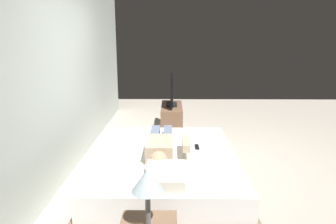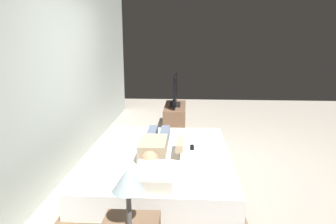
{
  "view_description": "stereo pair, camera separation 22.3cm",
  "coord_description": "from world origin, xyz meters",
  "px_view_note": "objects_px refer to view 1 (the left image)",
  "views": [
    {
      "loc": [
        -4.15,
        0.34,
        1.77
      ],
      "look_at": [
        0.43,
        0.39,
        0.69
      ],
      "focal_mm": 33.41,
      "sensor_mm": 36.0,
      "label": 1
    },
    {
      "loc": [
        -4.14,
        0.12,
        1.77
      ],
      "look_at": [
        0.43,
        0.39,
        0.69
      ],
      "focal_mm": 33.41,
      "sensor_mm": 36.0,
      "label": 2
    }
  ],
  "objects_px": {
    "tv": "(172,91)",
    "bed": "(167,176)",
    "remote": "(197,147)",
    "person": "(162,145)",
    "lamp": "(147,181)",
    "pillow": "(165,176)",
    "tv_stand": "(172,118)"
  },
  "relations": [
    {
      "from": "pillow",
      "to": "tv",
      "type": "xyz_separation_m",
      "value": [
        3.39,
        -0.06,
        0.18
      ]
    },
    {
      "from": "pillow",
      "to": "tv",
      "type": "height_order",
      "value": "tv"
    },
    {
      "from": "pillow",
      "to": "tv_stand",
      "type": "bearing_deg",
      "value": -0.97
    },
    {
      "from": "remote",
      "to": "lamp",
      "type": "relative_size",
      "value": 0.36
    },
    {
      "from": "tv_stand",
      "to": "tv",
      "type": "bearing_deg",
      "value": 165.96
    },
    {
      "from": "tv",
      "to": "remote",
      "type": "bearing_deg",
      "value": -173.31
    },
    {
      "from": "bed",
      "to": "tv_stand",
      "type": "distance_m",
      "value": 2.66
    },
    {
      "from": "tv",
      "to": "person",
      "type": "bearing_deg",
      "value": 177.53
    },
    {
      "from": "pillow",
      "to": "tv_stand",
      "type": "height_order",
      "value": "pillow"
    },
    {
      "from": "bed",
      "to": "person",
      "type": "height_order",
      "value": "person"
    },
    {
      "from": "remote",
      "to": "bed",
      "type": "bearing_deg",
      "value": 117.32
    },
    {
      "from": "bed",
      "to": "tv_stand",
      "type": "bearing_deg",
      "value": -1.23
    },
    {
      "from": "person",
      "to": "remote",
      "type": "bearing_deg",
      "value": -69.53
    },
    {
      "from": "bed",
      "to": "tv_stand",
      "type": "height_order",
      "value": "bed"
    },
    {
      "from": "lamp",
      "to": "pillow",
      "type": "bearing_deg",
      "value": -9.65
    },
    {
      "from": "tv_stand",
      "to": "pillow",
      "type": "bearing_deg",
      "value": 179.03
    },
    {
      "from": "person",
      "to": "remote",
      "type": "distance_m",
      "value": 0.44
    },
    {
      "from": "bed",
      "to": "tv",
      "type": "distance_m",
      "value": 2.72
    },
    {
      "from": "pillow",
      "to": "remote",
      "type": "height_order",
      "value": "pillow"
    },
    {
      "from": "remote",
      "to": "lamp",
      "type": "xyz_separation_m",
      "value": [
        -1.52,
        0.45,
        0.3
      ]
    },
    {
      "from": "bed",
      "to": "remote",
      "type": "bearing_deg",
      "value": -62.68
    },
    {
      "from": "person",
      "to": "tv_stand",
      "type": "distance_m",
      "value": 2.66
    },
    {
      "from": "bed",
      "to": "tv",
      "type": "height_order",
      "value": "tv"
    },
    {
      "from": "tv",
      "to": "tv_stand",
      "type": "bearing_deg",
      "value": -14.04
    },
    {
      "from": "tv_stand",
      "to": "lamp",
      "type": "bearing_deg",
      "value": 177.68
    },
    {
      "from": "tv",
      "to": "bed",
      "type": "bearing_deg",
      "value": 178.77
    },
    {
      "from": "remote",
      "to": "tv_stand",
      "type": "height_order",
      "value": "remote"
    },
    {
      "from": "remote",
      "to": "tv_stand",
      "type": "distance_m",
      "value": 2.52
    },
    {
      "from": "person",
      "to": "tv",
      "type": "xyz_separation_m",
      "value": [
        2.64,
        -0.11,
        0.16
      ]
    },
    {
      "from": "person",
      "to": "pillow",
      "type": "bearing_deg",
      "value": -175.7
    },
    {
      "from": "tv_stand",
      "to": "tv",
      "type": "relative_size",
      "value": 1.25
    },
    {
      "from": "remote",
      "to": "tv",
      "type": "bearing_deg",
      "value": 6.69
    }
  ]
}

